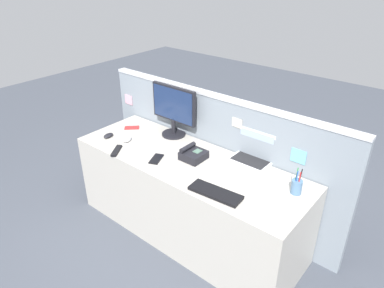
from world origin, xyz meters
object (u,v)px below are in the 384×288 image
at_px(desk_phone, 193,154).
at_px(computer_mouse_left_hand, 108,136).
at_px(pen_cup, 297,186).
at_px(cell_phone_black_slab, 156,159).
at_px(computer_mouse_right_hand, 127,139).
at_px(keyboard_main, 215,193).
at_px(tv_remote, 116,151).
at_px(desktop_monitor, 174,108).
at_px(laptop, 253,154).
at_px(cell_phone_red_case, 132,128).

xyz_separation_m(desk_phone, computer_mouse_left_hand, (-0.80, -0.18, -0.02)).
bearing_deg(pen_cup, cell_phone_black_slab, -164.82).
bearing_deg(computer_mouse_right_hand, keyboard_main, -30.23).
xyz_separation_m(desk_phone, tv_remote, (-0.54, -0.31, -0.03)).
distance_m(desktop_monitor, keyboard_main, 0.97).
bearing_deg(computer_mouse_right_hand, laptop, -1.19).
height_order(laptop, computer_mouse_left_hand, laptop).
bearing_deg(pen_cup, desktop_monitor, 173.69).
relative_size(desk_phone, keyboard_main, 0.48).
relative_size(desktop_monitor, cell_phone_red_case, 3.48).
bearing_deg(cell_phone_red_case, keyboard_main, 30.13).
relative_size(keyboard_main, computer_mouse_right_hand, 3.63).
bearing_deg(desktop_monitor, computer_mouse_left_hand, -135.10).
relative_size(desktop_monitor, tv_remote, 2.69).
relative_size(pen_cup, cell_phone_red_case, 1.44).
distance_m(desktop_monitor, computer_mouse_left_hand, 0.62).
xyz_separation_m(laptop, computer_mouse_left_hand, (-1.17, -0.45, -0.05)).
bearing_deg(desk_phone, computer_mouse_right_hand, -168.41).
relative_size(desktop_monitor, computer_mouse_right_hand, 4.57).
bearing_deg(cell_phone_black_slab, cell_phone_red_case, 132.41).
distance_m(desktop_monitor, cell_phone_black_slab, 0.51).
bearing_deg(desk_phone, tv_remote, -150.37).
relative_size(keyboard_main, cell_phone_black_slab, 2.37).
relative_size(keyboard_main, cell_phone_red_case, 2.76).
bearing_deg(pen_cup, desk_phone, -173.95).
xyz_separation_m(laptop, tv_remote, (-0.92, -0.57, -0.05)).
distance_m(desk_phone, computer_mouse_right_hand, 0.63).
height_order(desk_phone, cell_phone_red_case, desk_phone).
xyz_separation_m(laptop, pen_cup, (0.44, -0.18, -0.01)).
xyz_separation_m(computer_mouse_right_hand, computer_mouse_left_hand, (-0.18, -0.06, 0.00)).
relative_size(desktop_monitor, computer_mouse_left_hand, 4.57).
bearing_deg(computer_mouse_left_hand, keyboard_main, -12.94).
bearing_deg(desktop_monitor, pen_cup, -6.31).
bearing_deg(tv_remote, cell_phone_black_slab, -13.14).
bearing_deg(keyboard_main, cell_phone_black_slab, 168.40).
height_order(laptop, desk_phone, laptop).
distance_m(cell_phone_red_case, tv_remote, 0.45).
relative_size(desk_phone, pen_cup, 0.93).
relative_size(keyboard_main, tv_remote, 2.14).
xyz_separation_m(pen_cup, cell_phone_black_slab, (-1.02, -0.28, -0.05)).
bearing_deg(cell_phone_red_case, computer_mouse_left_hand, -48.46).
distance_m(keyboard_main, pen_cup, 0.54).
bearing_deg(desk_phone, cell_phone_red_case, 175.01).
height_order(desk_phone, keyboard_main, desk_phone).
bearing_deg(laptop, computer_mouse_right_hand, -158.54).
height_order(pen_cup, cell_phone_black_slab, pen_cup).
bearing_deg(cell_phone_black_slab, desktop_monitor, 91.00).
relative_size(computer_mouse_right_hand, computer_mouse_left_hand, 1.00).
bearing_deg(pen_cup, computer_mouse_right_hand, -171.53).
distance_m(laptop, desk_phone, 0.46).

